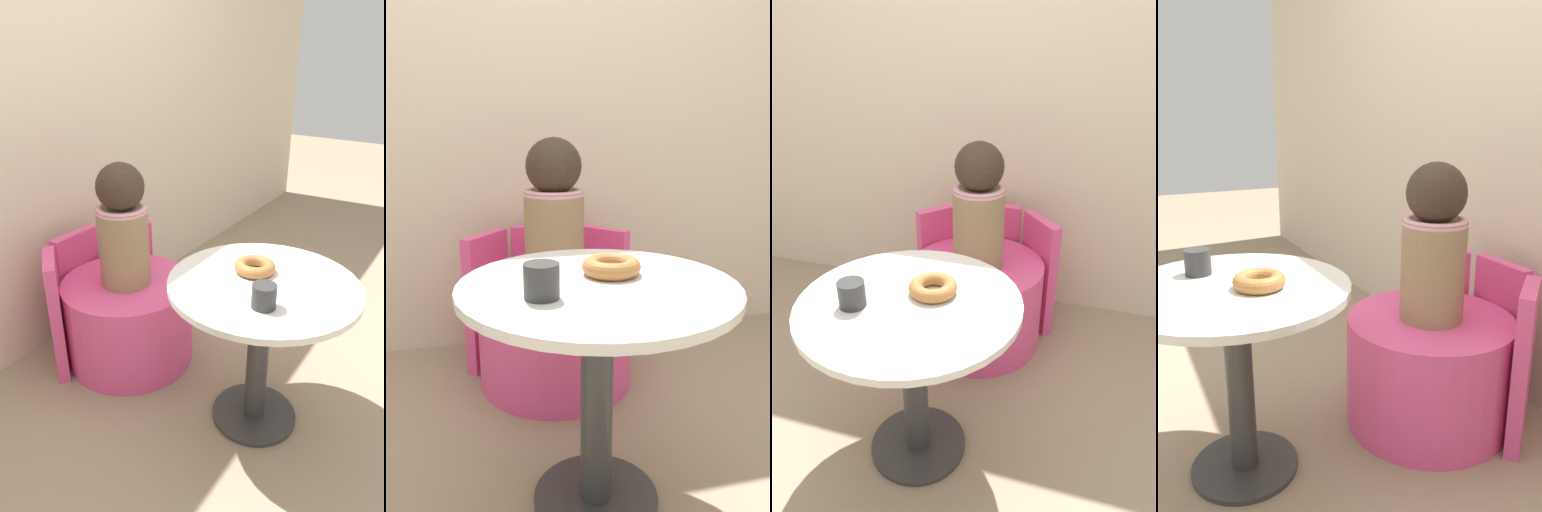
# 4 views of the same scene
# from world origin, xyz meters

# --- Properties ---
(ground_plane) EXTENTS (12.00, 12.00, 0.00)m
(ground_plane) POSITION_xyz_m (0.00, 0.00, 0.00)
(ground_plane) COLOR gray
(back_wall) EXTENTS (6.00, 0.06, 2.40)m
(back_wall) POSITION_xyz_m (0.00, 1.13, 1.20)
(back_wall) COLOR beige
(back_wall) RESTS_ON ground_plane
(round_table) EXTENTS (0.70, 0.70, 0.63)m
(round_table) POSITION_xyz_m (0.03, -0.03, 0.48)
(round_table) COLOR #333333
(round_table) RESTS_ON ground_plane
(tub_chair) EXTENTS (0.61, 0.61, 0.41)m
(tub_chair) POSITION_xyz_m (0.06, 0.66, 0.21)
(tub_chair) COLOR #E54C8C
(tub_chair) RESTS_ON ground_plane
(booth_backrest) EXTENTS (0.71, 0.26, 0.58)m
(booth_backrest) POSITION_xyz_m (0.06, 0.91, 0.29)
(booth_backrest) COLOR #E54C8C
(booth_backrest) RESTS_ON ground_plane
(child_figure) EXTENTS (0.23, 0.23, 0.56)m
(child_figure) POSITION_xyz_m (0.06, 0.66, 0.69)
(child_figure) COLOR #937A56
(child_figure) RESTS_ON tub_chair
(donut) EXTENTS (0.15, 0.15, 0.04)m
(donut) POSITION_xyz_m (0.09, 0.03, 0.66)
(donut) COLOR #9E6633
(donut) RESTS_ON round_table
(cup) EXTENTS (0.08, 0.08, 0.08)m
(cup) POSITION_xyz_m (-0.12, -0.10, 0.68)
(cup) COLOR #2D2D2D
(cup) RESTS_ON round_table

